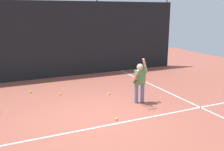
# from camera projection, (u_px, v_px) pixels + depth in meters

# --- Properties ---
(ground_plane) EXTENTS (20.00, 20.00, 0.00)m
(ground_plane) POSITION_uv_depth(u_px,v_px,m) (99.00, 117.00, 6.78)
(ground_plane) COLOR #9E5142
(court_line_baseline) EXTENTS (9.00, 0.05, 0.00)m
(court_line_baseline) POSITION_uv_depth(u_px,v_px,m) (108.00, 125.00, 6.29)
(court_line_baseline) COLOR white
(court_line_baseline) RESTS_ON ground
(court_line_sideline) EXTENTS (0.05, 9.00, 0.00)m
(court_line_sideline) POSITION_uv_depth(u_px,v_px,m) (168.00, 92.00, 8.83)
(court_line_sideline) COLOR white
(court_line_sideline) RESTS_ON ground
(back_fence_windscreen) EXTENTS (11.09, 0.08, 3.11)m
(back_fence_windscreen) POSITION_uv_depth(u_px,v_px,m) (57.00, 40.00, 10.53)
(back_fence_windscreen) COLOR black
(back_fence_windscreen) RESTS_ON ground
(fence_post_1) EXTENTS (0.09, 0.09, 3.26)m
(fence_post_1) POSITION_uv_depth(u_px,v_px,m) (10.00, 40.00, 9.85)
(fence_post_1) COLOR slate
(fence_post_1) RESTS_ON ground
(fence_post_2) EXTENTS (0.09, 0.09, 3.26)m
(fence_post_2) POSITION_uv_depth(u_px,v_px,m) (97.00, 36.00, 11.28)
(fence_post_2) COLOR slate
(fence_post_2) RESTS_ON ground
(fence_post_3) EXTENTS (0.09, 0.09, 3.26)m
(fence_post_3) POSITION_uv_depth(u_px,v_px,m) (165.00, 33.00, 12.72)
(fence_post_3) COLOR slate
(fence_post_3) RESTS_ON ground
(tennis_player) EXTENTS (0.68, 0.62, 1.35)m
(tennis_player) POSITION_uv_depth(u_px,v_px,m) (140.00, 80.00, 7.64)
(tennis_player) COLOR slate
(tennis_player) RESTS_ON ground
(tennis_ball_1) EXTENTS (0.07, 0.07, 0.07)m
(tennis_ball_1) POSITION_uv_depth(u_px,v_px,m) (60.00, 94.00, 8.53)
(tennis_ball_1) COLOR #CCE033
(tennis_ball_1) RESTS_ON ground
(tennis_ball_2) EXTENTS (0.07, 0.07, 0.07)m
(tennis_ball_2) POSITION_uv_depth(u_px,v_px,m) (109.00, 94.00, 8.58)
(tennis_ball_2) COLOR #CCE033
(tennis_ball_2) RESTS_ON ground
(tennis_ball_3) EXTENTS (0.07, 0.07, 0.07)m
(tennis_ball_3) POSITION_uv_depth(u_px,v_px,m) (31.00, 92.00, 8.77)
(tennis_ball_3) COLOR #CCE033
(tennis_ball_3) RESTS_ON ground
(tennis_ball_4) EXTENTS (0.07, 0.07, 0.07)m
(tennis_ball_4) POSITION_uv_depth(u_px,v_px,m) (116.00, 119.00, 6.57)
(tennis_ball_4) COLOR #CCE033
(tennis_ball_4) RESTS_ON ground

